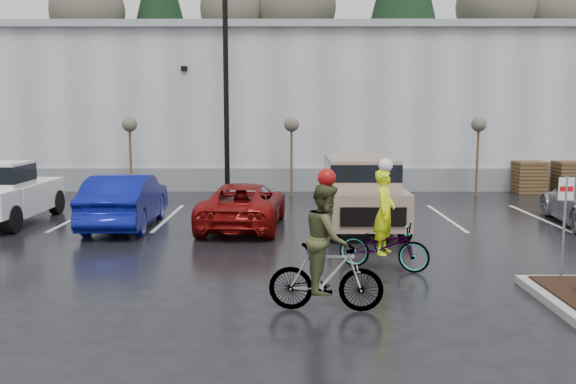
{
  "coord_description": "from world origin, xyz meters",
  "views": [
    {
      "loc": [
        -1.56,
        -11.52,
        3.46
      ],
      "look_at": [
        -1.61,
        4.56,
        1.3
      ],
      "focal_mm": 38.0,
      "sensor_mm": 36.0,
      "label": 1
    }
  ],
  "objects_px": {
    "pickup_white": "(8,191)",
    "cyclist_hivis": "(384,236)",
    "lamppost": "(226,51)",
    "sapling_west": "(130,129)",
    "pallet_stack_a": "(529,177)",
    "car_blue": "(126,200)",
    "sapling_east": "(479,129)",
    "fire_lane_sign": "(565,216)",
    "car_red": "(243,205)",
    "suv_tan": "(362,193)",
    "pallet_stack_b": "(569,177)",
    "sapling_mid": "(291,129)",
    "cyclist_olive": "(326,260)"
  },
  "relations": [
    {
      "from": "pickup_white",
      "to": "cyclist_hivis",
      "type": "height_order",
      "value": "cyclist_hivis"
    },
    {
      "from": "lamppost",
      "to": "sapling_west",
      "type": "xyz_separation_m",
      "value": [
        -4.0,
        1.0,
        -2.96
      ]
    },
    {
      "from": "pallet_stack_a",
      "to": "car_blue",
      "type": "relative_size",
      "value": 0.28
    },
    {
      "from": "sapling_east",
      "to": "fire_lane_sign",
      "type": "xyz_separation_m",
      "value": [
        -2.2,
        -12.8,
        -1.32
      ]
    },
    {
      "from": "car_red",
      "to": "suv_tan",
      "type": "relative_size",
      "value": 0.94
    },
    {
      "from": "pallet_stack_a",
      "to": "cyclist_hivis",
      "type": "relative_size",
      "value": 0.55
    },
    {
      "from": "lamppost",
      "to": "car_red",
      "type": "height_order",
      "value": "lamppost"
    },
    {
      "from": "suv_tan",
      "to": "pallet_stack_b",
      "type": "bearing_deg",
      "value": 38.36
    },
    {
      "from": "sapling_mid",
      "to": "car_red",
      "type": "height_order",
      "value": "sapling_mid"
    },
    {
      "from": "sapling_mid",
      "to": "suv_tan",
      "type": "xyz_separation_m",
      "value": [
        2.08,
        -6.62,
        -1.7
      ]
    },
    {
      "from": "cyclist_olive",
      "to": "cyclist_hivis",
      "type": "bearing_deg",
      "value": -22.37
    },
    {
      "from": "pallet_stack_a",
      "to": "pickup_white",
      "type": "distance_m",
      "value": 20.01
    },
    {
      "from": "sapling_west",
      "to": "pallet_stack_a",
      "type": "xyz_separation_m",
      "value": [
        16.5,
        1.0,
        -2.05
      ]
    },
    {
      "from": "sapling_west",
      "to": "sapling_mid",
      "type": "relative_size",
      "value": 1.0
    },
    {
      "from": "fire_lane_sign",
      "to": "car_blue",
      "type": "xyz_separation_m",
      "value": [
        -10.27,
        6.25,
        -0.61
      ]
    },
    {
      "from": "sapling_mid",
      "to": "cyclist_hivis",
      "type": "distance_m",
      "value": 11.84
    },
    {
      "from": "sapling_mid",
      "to": "car_red",
      "type": "xyz_separation_m",
      "value": [
        -1.45,
        -6.65,
        -2.06
      ]
    },
    {
      "from": "sapling_west",
      "to": "car_blue",
      "type": "bearing_deg",
      "value": -76.89
    },
    {
      "from": "sapling_west",
      "to": "cyclist_hivis",
      "type": "relative_size",
      "value": 1.31
    },
    {
      "from": "sapling_west",
      "to": "pickup_white",
      "type": "bearing_deg",
      "value": -111.85
    },
    {
      "from": "cyclist_hivis",
      "to": "sapling_east",
      "type": "bearing_deg",
      "value": -2.46
    },
    {
      "from": "suv_tan",
      "to": "lamppost",
      "type": "bearing_deg",
      "value": 129.18
    },
    {
      "from": "sapling_west",
      "to": "suv_tan",
      "type": "relative_size",
      "value": 0.63
    },
    {
      "from": "sapling_mid",
      "to": "pickup_white",
      "type": "height_order",
      "value": "sapling_mid"
    },
    {
      "from": "fire_lane_sign",
      "to": "pallet_stack_a",
      "type": "bearing_deg",
      "value": 71.19
    },
    {
      "from": "fire_lane_sign",
      "to": "car_red",
      "type": "height_order",
      "value": "fire_lane_sign"
    },
    {
      "from": "pickup_white",
      "to": "car_red",
      "type": "xyz_separation_m",
      "value": [
        7.38,
        -0.86,
        -0.31
      ]
    },
    {
      "from": "pallet_stack_a",
      "to": "cyclist_hivis",
      "type": "xyz_separation_m",
      "value": [
        -8.01,
        -12.5,
        0.08
      ]
    },
    {
      "from": "pallet_stack_b",
      "to": "cyclist_olive",
      "type": "height_order",
      "value": "cyclist_olive"
    },
    {
      "from": "cyclist_olive",
      "to": "car_red",
      "type": "bearing_deg",
      "value": 19.57
    },
    {
      "from": "sapling_mid",
      "to": "suv_tan",
      "type": "relative_size",
      "value": 0.63
    },
    {
      "from": "lamppost",
      "to": "pallet_stack_a",
      "type": "distance_m",
      "value": 13.61
    },
    {
      "from": "lamppost",
      "to": "sapling_east",
      "type": "relative_size",
      "value": 2.88
    },
    {
      "from": "sapling_west",
      "to": "pickup_white",
      "type": "xyz_separation_m",
      "value": [
        -2.32,
        -5.79,
        -1.75
      ]
    },
    {
      "from": "lamppost",
      "to": "pallet_stack_b",
      "type": "bearing_deg",
      "value": 8.02
    },
    {
      "from": "lamppost",
      "to": "cyclist_olive",
      "type": "relative_size",
      "value": 3.71
    },
    {
      "from": "pickup_white",
      "to": "cyclist_hivis",
      "type": "distance_m",
      "value": 12.23
    },
    {
      "from": "lamppost",
      "to": "car_blue",
      "type": "bearing_deg",
      "value": -114.03
    },
    {
      "from": "pickup_white",
      "to": "cyclist_olive",
      "type": "bearing_deg",
      "value": -42.13
    },
    {
      "from": "lamppost",
      "to": "pickup_white",
      "type": "xyz_separation_m",
      "value": [
        -6.32,
        -4.79,
        -4.71
      ]
    },
    {
      "from": "pallet_stack_a",
      "to": "pallet_stack_b",
      "type": "xyz_separation_m",
      "value": [
        1.7,
        0.0,
        0.0
      ]
    },
    {
      "from": "cyclist_hivis",
      "to": "sapling_west",
      "type": "bearing_deg",
      "value": 59.58
    },
    {
      "from": "sapling_mid",
      "to": "pallet_stack_a",
      "type": "bearing_deg",
      "value": 5.71
    },
    {
      "from": "lamppost",
      "to": "car_red",
      "type": "bearing_deg",
      "value": -79.44
    },
    {
      "from": "fire_lane_sign",
      "to": "car_blue",
      "type": "bearing_deg",
      "value": 148.69
    },
    {
      "from": "lamppost",
      "to": "cyclist_olive",
      "type": "bearing_deg",
      "value": -77.01
    },
    {
      "from": "fire_lane_sign",
      "to": "cyclist_olive",
      "type": "bearing_deg",
      "value": -162.64
    },
    {
      "from": "pickup_white",
      "to": "car_blue",
      "type": "height_order",
      "value": "pickup_white"
    },
    {
      "from": "pickup_white",
      "to": "suv_tan",
      "type": "relative_size",
      "value": 1.02
    },
    {
      "from": "lamppost",
      "to": "cyclist_hivis",
      "type": "xyz_separation_m",
      "value": [
        4.49,
        -10.5,
        -4.94
      ]
    }
  ]
}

